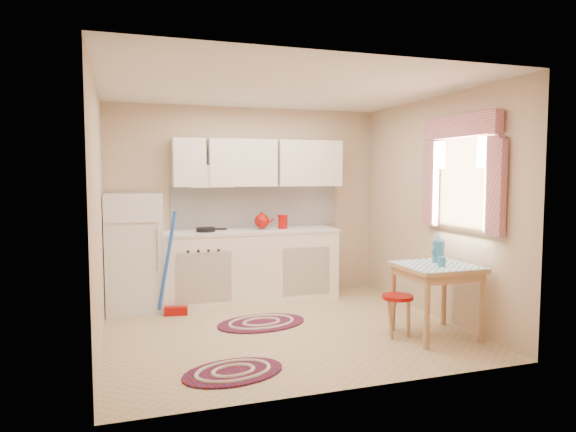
# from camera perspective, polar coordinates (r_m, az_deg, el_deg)

# --- Properties ---
(room_shell) EXTENTS (3.64, 3.60, 2.52)m
(room_shell) POSITION_cam_1_polar(r_m,az_deg,el_deg) (5.56, 0.28, 4.35)
(room_shell) COLOR tan
(room_shell) RESTS_ON ground
(fridge) EXTENTS (0.65, 0.60, 1.40)m
(fridge) POSITION_cam_1_polar(r_m,az_deg,el_deg) (6.35, -16.76, -3.93)
(fridge) COLOR silver
(fridge) RESTS_ON ground
(broom) EXTENTS (0.30, 0.16, 1.20)m
(broom) POSITION_cam_1_polar(r_m,az_deg,el_deg) (6.05, -12.41, -5.22)
(broom) COLOR blue
(broom) RESTS_ON ground
(base_cabinets) EXTENTS (2.25, 0.60, 0.88)m
(base_cabinets) POSITION_cam_1_polar(r_m,az_deg,el_deg) (6.62, -4.35, -5.67)
(base_cabinets) COLOR white
(base_cabinets) RESTS_ON ground
(countertop) EXTENTS (2.27, 0.62, 0.04)m
(countertop) POSITION_cam_1_polar(r_m,az_deg,el_deg) (6.56, -4.37, -1.71)
(countertop) COLOR silver
(countertop) RESTS_ON base_cabinets
(frying_pan) EXTENTS (0.27, 0.27, 0.05)m
(frying_pan) POSITION_cam_1_polar(r_m,az_deg,el_deg) (6.39, -9.13, -1.51)
(frying_pan) COLOR black
(frying_pan) RESTS_ON countertop
(red_kettle) EXTENTS (0.24, 0.22, 0.21)m
(red_kettle) POSITION_cam_1_polar(r_m,az_deg,el_deg) (6.59, -2.93, -0.58)
(red_kettle) COLOR #9B0905
(red_kettle) RESTS_ON countertop
(red_canister) EXTENTS (0.12, 0.12, 0.16)m
(red_canister) POSITION_cam_1_polar(r_m,az_deg,el_deg) (6.67, -0.58, -0.73)
(red_canister) COLOR #9B0905
(red_canister) RESTS_ON countertop
(table) EXTENTS (0.72, 0.72, 0.72)m
(table) POSITION_cam_1_polar(r_m,az_deg,el_deg) (5.41, 16.13, -9.06)
(table) COLOR tan
(table) RESTS_ON ground
(stool) EXTENTS (0.35, 0.35, 0.42)m
(stool) POSITION_cam_1_polar(r_m,az_deg,el_deg) (5.34, 12.04, -10.81)
(stool) COLOR #9B0905
(stool) RESTS_ON ground
(coffee_pot) EXTENTS (0.18, 0.17, 0.30)m
(coffee_pot) POSITION_cam_1_polar(r_m,az_deg,el_deg) (5.47, 16.39, -3.48)
(coffee_pot) COLOR teal
(coffee_pot) RESTS_ON table
(mug) EXTENTS (0.08, 0.08, 0.10)m
(mug) POSITION_cam_1_polar(r_m,az_deg,el_deg) (5.24, 16.72, -4.94)
(mug) COLOR teal
(mug) RESTS_ON table
(rug_center) EXTENTS (1.09, 0.81, 0.02)m
(rug_center) POSITION_cam_1_polar(r_m,az_deg,el_deg) (5.72, -2.97, -11.79)
(rug_center) COLOR maroon
(rug_center) RESTS_ON ground
(rug_left) EXTENTS (0.96, 0.74, 0.02)m
(rug_left) POSITION_cam_1_polar(r_m,az_deg,el_deg) (4.41, -6.10, -16.87)
(rug_left) COLOR maroon
(rug_left) RESTS_ON ground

